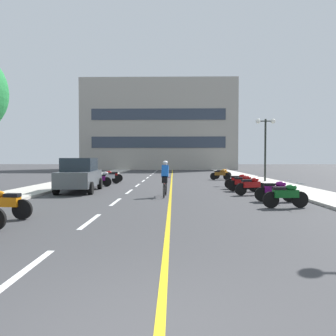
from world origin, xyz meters
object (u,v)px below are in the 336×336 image
parked_car_near (80,175)px  motorcycle_4 (276,190)px  motorcycle_7 (239,181)px  motorcycle_5 (251,185)px  motorcycle_10 (111,176)px  motorcycle_2 (4,203)px  motorcycle_3 (286,195)px  motorcycle_9 (108,177)px  street_lamp_mid (265,135)px  motorcycle_8 (98,179)px  motorcycle_12 (222,173)px  motorcycle_6 (243,183)px  motorcycle_11 (220,174)px  cyclist_rider (165,178)px

parked_car_near → motorcycle_4: (9.33, -3.81, -0.44)m
motorcycle_7 → motorcycle_5: bearing=-91.1°
motorcycle_5 → motorcycle_10: (-8.52, 8.15, 0.00)m
motorcycle_2 → motorcycle_7: bearing=46.4°
motorcycle_3 → parked_car_near: bearing=149.4°
motorcycle_4 → motorcycle_9: 12.67m
motorcycle_3 → motorcycle_9: (-8.72, 10.64, 0.00)m
street_lamp_mid → motorcycle_10: bearing=178.7°
motorcycle_2 → motorcycle_8: same height
parked_car_near → motorcycle_9: 5.27m
motorcycle_2 → motorcycle_12: 20.74m
motorcycle_12 → motorcycle_6: bearing=-92.7°
motorcycle_5 → motorcycle_9: size_ratio=1.00×
street_lamp_mid → motorcycle_3: (-2.68, -11.88, -3.06)m
motorcycle_3 → motorcycle_2: bearing=-166.0°
motorcycle_9 → motorcycle_10: bearing=92.9°
motorcycle_9 → motorcycle_12: 10.55m
motorcycle_2 → motorcycle_8: size_ratio=1.00×
motorcycle_7 → motorcycle_2: bearing=-133.6°
motorcycle_2 → motorcycle_10: 14.41m
street_lamp_mid → motorcycle_10: 11.88m
motorcycle_3 → motorcycle_12: size_ratio=1.02×
motorcycle_4 → motorcycle_9: same height
motorcycle_6 → motorcycle_12: (0.50, 10.60, 0.00)m
motorcycle_4 → motorcycle_11: 13.10m
motorcycle_4 → motorcycle_10: 13.82m
motorcycle_7 → motorcycle_10: (-8.58, 5.05, 0.00)m
motorcycle_4 → cyclist_rider: cyclist_rider is taller
motorcycle_4 → motorcycle_7: bearing=93.9°
parked_car_near → motorcycle_6: bearing=1.5°
parked_car_near → motorcycle_6: 8.89m
motorcycle_3 → motorcycle_6: (-0.29, 5.64, 0.00)m
motorcycle_6 → motorcycle_5: bearing=-89.5°
motorcycle_11 → motorcycle_8: bearing=-144.6°
street_lamp_mid → motorcycle_4: 11.02m
motorcycle_8 → motorcycle_12: bearing=40.3°
motorcycle_2 → motorcycle_9: same height
motorcycle_4 → motorcycle_5: size_ratio=1.03×
motorcycle_7 → motorcycle_8: size_ratio=1.00×
motorcycle_4 → motorcycle_7: same height
street_lamp_mid → motorcycle_5: bearing=-110.6°
parked_car_near → motorcycle_4: 10.08m
parked_car_near → motorcycle_2: 7.70m
parked_car_near → motorcycle_10: size_ratio=2.58×
motorcycle_5 → motorcycle_10: size_ratio=0.99×
cyclist_rider → motorcycle_7: bearing=41.3°
motorcycle_10 → motorcycle_12: same height
motorcycle_5 → motorcycle_10: bearing=136.3°
street_lamp_mid → motorcycle_12: (-2.47, 4.36, -3.06)m
motorcycle_6 → motorcycle_12: size_ratio=1.01×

